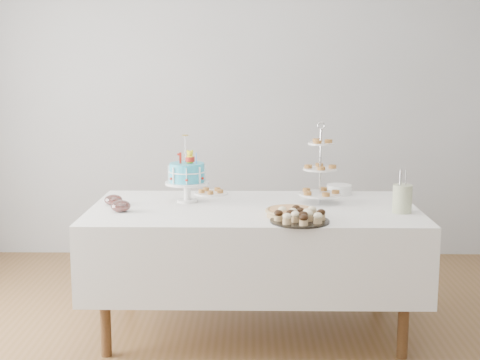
{
  "coord_description": "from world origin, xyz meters",
  "views": [
    {
      "loc": [
        -0.02,
        -3.56,
        1.59
      ],
      "look_at": [
        -0.08,
        0.3,
        0.93
      ],
      "focal_mm": 50.0,
      "sensor_mm": 36.0,
      "label": 1
    }
  ],
  "objects_px": {
    "tiered_stand": "(320,169)",
    "plate_stack": "(339,190)",
    "pie": "(291,212)",
    "jam_bowl_a": "(121,206)",
    "cupcake_tray": "(300,216)",
    "pastry_plate": "(211,192)",
    "birthday_cake": "(187,184)",
    "utensil_pitcher": "(402,198)",
    "jam_bowl_b": "(113,200)",
    "table": "(254,244)"
  },
  "relations": [
    {
      "from": "table",
      "to": "birthday_cake",
      "type": "height_order",
      "value": "birthday_cake"
    },
    {
      "from": "table",
      "to": "jam_bowl_b",
      "type": "height_order",
      "value": "jam_bowl_b"
    },
    {
      "from": "tiered_stand",
      "to": "jam_bowl_a",
      "type": "distance_m",
      "value": 1.2
    },
    {
      "from": "cupcake_tray",
      "to": "plate_stack",
      "type": "relative_size",
      "value": 1.97
    },
    {
      "from": "pie",
      "to": "tiered_stand",
      "type": "distance_m",
      "value": 0.46
    },
    {
      "from": "pastry_plate",
      "to": "table",
      "type": "bearing_deg",
      "value": -55.4
    },
    {
      "from": "cupcake_tray",
      "to": "plate_stack",
      "type": "distance_m",
      "value": 0.84
    },
    {
      "from": "pie",
      "to": "pastry_plate",
      "type": "height_order",
      "value": "pie"
    },
    {
      "from": "pie",
      "to": "jam_bowl_a",
      "type": "xyz_separation_m",
      "value": [
        -0.96,
        0.11,
        0.01
      ]
    },
    {
      "from": "table",
      "to": "pastry_plate",
      "type": "bearing_deg",
      "value": 124.6
    },
    {
      "from": "pie",
      "to": "jam_bowl_b",
      "type": "relative_size",
      "value": 2.66
    },
    {
      "from": "jam_bowl_a",
      "to": "pie",
      "type": "bearing_deg",
      "value": -6.32
    },
    {
      "from": "plate_stack",
      "to": "jam_bowl_b",
      "type": "relative_size",
      "value": 1.51
    },
    {
      "from": "plate_stack",
      "to": "pastry_plate",
      "type": "distance_m",
      "value": 0.83
    },
    {
      "from": "cupcake_tray",
      "to": "jam_bowl_a",
      "type": "distance_m",
      "value": 1.03
    },
    {
      "from": "table",
      "to": "pie",
      "type": "distance_m",
      "value": 0.41
    },
    {
      "from": "plate_stack",
      "to": "utensil_pitcher",
      "type": "distance_m",
      "value": 0.61
    },
    {
      "from": "birthday_cake",
      "to": "cupcake_tray",
      "type": "height_order",
      "value": "birthday_cake"
    },
    {
      "from": "plate_stack",
      "to": "jam_bowl_a",
      "type": "xyz_separation_m",
      "value": [
        -1.32,
        -0.54,
        0.0
      ]
    },
    {
      "from": "pastry_plate",
      "to": "pie",
      "type": "bearing_deg",
      "value": -53.56
    },
    {
      "from": "birthday_cake",
      "to": "jam_bowl_b",
      "type": "xyz_separation_m",
      "value": [
        -0.43,
        -0.1,
        -0.08
      ]
    },
    {
      "from": "tiered_stand",
      "to": "plate_stack",
      "type": "bearing_deg",
      "value": 60.88
    },
    {
      "from": "jam_bowl_b",
      "to": "utensil_pitcher",
      "type": "distance_m",
      "value": 1.69
    },
    {
      "from": "cupcake_tray",
      "to": "pie",
      "type": "distance_m",
      "value": 0.14
    },
    {
      "from": "pie",
      "to": "plate_stack",
      "type": "relative_size",
      "value": 1.76
    },
    {
      "from": "tiered_stand",
      "to": "plate_stack",
      "type": "distance_m",
      "value": 0.36
    },
    {
      "from": "table",
      "to": "pastry_plate",
      "type": "height_order",
      "value": "pastry_plate"
    },
    {
      "from": "table",
      "to": "pie",
      "type": "bearing_deg",
      "value": -50.79
    },
    {
      "from": "jam_bowl_b",
      "to": "utensil_pitcher",
      "type": "bearing_deg",
      "value": -6.09
    },
    {
      "from": "birthday_cake",
      "to": "utensil_pitcher",
      "type": "bearing_deg",
      "value": -16.29
    },
    {
      "from": "cupcake_tray",
      "to": "jam_bowl_a",
      "type": "height_order",
      "value": "cupcake_tray"
    },
    {
      "from": "pastry_plate",
      "to": "jam_bowl_b",
      "type": "xyz_separation_m",
      "value": [
        -0.56,
        -0.36,
        0.02
      ]
    },
    {
      "from": "birthday_cake",
      "to": "plate_stack",
      "type": "distance_m",
      "value": 1.0
    },
    {
      "from": "birthday_cake",
      "to": "tiered_stand",
      "type": "bearing_deg",
      "value": -4.96
    },
    {
      "from": "table",
      "to": "cupcake_tray",
      "type": "relative_size",
      "value": 6.03
    },
    {
      "from": "pastry_plate",
      "to": "utensil_pitcher",
      "type": "bearing_deg",
      "value": -25.76
    },
    {
      "from": "table",
      "to": "plate_stack",
      "type": "relative_size",
      "value": 11.88
    },
    {
      "from": "birthday_cake",
      "to": "pie",
      "type": "xyz_separation_m",
      "value": [
        0.61,
        -0.39,
        -0.09
      ]
    },
    {
      "from": "cupcake_tray",
      "to": "pie",
      "type": "bearing_deg",
      "value": 106.12
    },
    {
      "from": "birthday_cake",
      "to": "tiered_stand",
      "type": "relative_size",
      "value": 0.83
    },
    {
      "from": "cupcake_tray",
      "to": "utensil_pitcher",
      "type": "xyz_separation_m",
      "value": [
        0.6,
        0.25,
        0.05
      ]
    },
    {
      "from": "pie",
      "to": "jam_bowl_a",
      "type": "distance_m",
      "value": 0.97
    },
    {
      "from": "birthday_cake",
      "to": "cupcake_tray",
      "type": "relative_size",
      "value": 1.29
    },
    {
      "from": "utensil_pitcher",
      "to": "jam_bowl_b",
      "type": "bearing_deg",
      "value": 151.98
    },
    {
      "from": "pie",
      "to": "tiered_stand",
      "type": "bearing_deg",
      "value": 62.17
    },
    {
      "from": "table",
      "to": "utensil_pitcher",
      "type": "xyz_separation_m",
      "value": [
        0.84,
        -0.14,
        0.31
      ]
    },
    {
      "from": "table",
      "to": "cupcake_tray",
      "type": "bearing_deg",
      "value": -57.71
    },
    {
      "from": "plate_stack",
      "to": "jam_bowl_b",
      "type": "height_order",
      "value": "same"
    },
    {
      "from": "cupcake_tray",
      "to": "pie",
      "type": "relative_size",
      "value": 1.12
    },
    {
      "from": "table",
      "to": "cupcake_tray",
      "type": "xyz_separation_m",
      "value": [
        0.24,
        -0.38,
        0.26
      ]
    }
  ]
}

